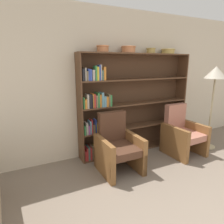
{
  "coord_description": "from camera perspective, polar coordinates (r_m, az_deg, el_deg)",
  "views": [
    {
      "loc": [
        -1.79,
        -0.66,
        1.77
      ],
      "look_at": [
        -0.31,
        2.32,
        0.95
      ],
      "focal_mm": 32.0,
      "sensor_mm": 36.0,
      "label": 1
    }
  ],
  "objects": [
    {
      "name": "bookshelf",
      "position": [
        3.95,
        4.16,
        2.04
      ],
      "size": [
        2.38,
        0.3,
        1.95
      ],
      "color": "brown",
      "rests_on": "ground"
    },
    {
      "name": "bowl_stoneware",
      "position": [
        3.86,
        4.73,
        17.48
      ],
      "size": [
        0.27,
        0.27,
        0.12
      ],
      "color": "#C67547",
      "rests_on": "bookshelf"
    },
    {
      "name": "armchair_cushioned",
      "position": [
        4.21,
        19.44,
        -5.84
      ],
      "size": [
        0.67,
        0.71,
        0.97
      ],
      "rotation": [
        0.0,
        0.0,
        3.18
      ],
      "color": "brown",
      "rests_on": "ground"
    },
    {
      "name": "bowl_slate",
      "position": [
        3.62,
        -2.66,
        17.71
      ],
      "size": [
        0.22,
        0.22,
        0.11
      ],
      "color": "#C67547",
      "rests_on": "bookshelf"
    },
    {
      "name": "bowl_terracotta",
      "position": [
        4.42,
        15.72,
        16.41
      ],
      "size": [
        0.28,
        0.28,
        0.1
      ],
      "color": "tan",
      "rests_on": "bookshelf"
    },
    {
      "name": "bowl_brass",
      "position": [
        4.14,
        11.02,
        16.89
      ],
      "size": [
        0.19,
        0.19,
        0.1
      ],
      "color": "tan",
      "rests_on": "bookshelf"
    },
    {
      "name": "floor_lamp",
      "position": [
        4.54,
        27.43,
        8.88
      ],
      "size": [
        0.44,
        0.44,
        1.71
      ],
      "color": "tan",
      "rests_on": "ground"
    },
    {
      "name": "wall_back",
      "position": [
        3.94,
        0.67,
        8.09
      ],
      "size": [
        12.0,
        0.06,
        2.75
      ],
      "color": "beige",
      "rests_on": "ground"
    },
    {
      "name": "armchair_leather",
      "position": [
        3.37,
        1.65,
        -9.97
      ],
      "size": [
        0.64,
        0.68,
        0.97
      ],
      "rotation": [
        0.0,
        0.0,
        3.14
      ],
      "color": "brown",
      "rests_on": "ground"
    }
  ]
}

